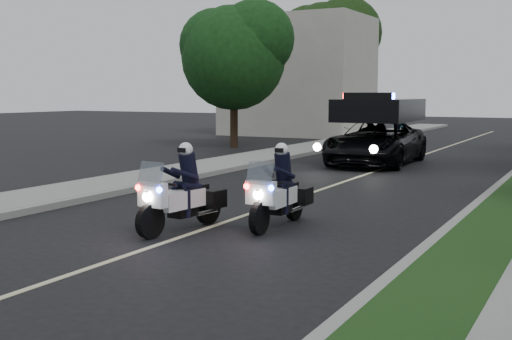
# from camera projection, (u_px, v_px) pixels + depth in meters

# --- Properties ---
(ground) EXTENTS (120.00, 120.00, 0.00)m
(ground) POSITION_uv_depth(u_px,v_px,m) (208.00, 228.00, 12.26)
(ground) COLOR black
(ground) RESTS_ON ground
(curb_right) EXTENTS (0.20, 60.00, 0.15)m
(curb_right) POSITION_uv_depth(u_px,v_px,m) (510.00, 177.00, 19.09)
(curb_right) COLOR gray
(curb_right) RESTS_ON ground
(curb_left) EXTENTS (0.20, 60.00, 0.15)m
(curb_left) POSITION_uv_depth(u_px,v_px,m) (262.00, 163.00, 22.93)
(curb_left) COLOR gray
(curb_left) RESTS_ON ground
(sidewalk_left) EXTENTS (2.00, 60.00, 0.16)m
(sidewalk_left) POSITION_uv_depth(u_px,v_px,m) (235.00, 161.00, 23.45)
(sidewalk_left) COLOR gray
(sidewalk_left) RESTS_ON ground
(building_far) EXTENTS (8.00, 6.00, 7.00)m
(building_far) POSITION_uv_depth(u_px,v_px,m) (298.00, 76.00, 39.30)
(building_far) COLOR #A8A396
(building_far) RESTS_ON ground
(lane_marking) EXTENTS (0.12, 50.00, 0.01)m
(lane_marking) POSITION_uv_depth(u_px,v_px,m) (374.00, 171.00, 21.02)
(lane_marking) COLOR #BFB78C
(lane_marking) RESTS_ON ground
(police_moto_left) EXTENTS (0.90, 1.99, 1.63)m
(police_moto_left) POSITION_uv_depth(u_px,v_px,m) (182.00, 231.00, 12.03)
(police_moto_left) COLOR silver
(police_moto_left) RESTS_ON ground
(police_moto_right) EXTENTS (0.69, 1.89, 1.59)m
(police_moto_right) POSITION_uv_depth(u_px,v_px,m) (278.00, 227.00, 12.39)
(police_moto_right) COLOR silver
(police_moto_right) RESTS_ON ground
(police_suv) EXTENTS (2.78, 5.67, 2.71)m
(police_suv) POSITION_uv_depth(u_px,v_px,m) (376.00, 164.00, 23.20)
(police_suv) COLOR black
(police_suv) RESTS_ON ground
(bicycle) EXTENTS (0.64, 1.64, 0.84)m
(bicycle) POSITION_uv_depth(u_px,v_px,m) (400.00, 142.00, 33.76)
(bicycle) COLOR black
(bicycle) RESTS_ON ground
(cyclist) EXTENTS (0.64, 0.44, 1.75)m
(cyclist) POSITION_uv_depth(u_px,v_px,m) (400.00, 142.00, 33.76)
(cyclist) COLOR black
(cyclist) RESTS_ON ground
(tree_left_near) EXTENTS (5.93, 5.93, 8.00)m
(tree_left_near) POSITION_uv_depth(u_px,v_px,m) (234.00, 147.00, 30.41)
(tree_left_near) COLOR #164216
(tree_left_near) RESTS_ON ground
(tree_left_far) EXTENTS (7.90, 7.90, 10.10)m
(tree_left_far) POSITION_uv_depth(u_px,v_px,m) (325.00, 132.00, 42.10)
(tree_left_far) COLOR #193511
(tree_left_far) RESTS_ON ground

